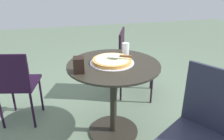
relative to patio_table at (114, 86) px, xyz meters
name	(u,v)px	position (x,y,z in m)	size (l,w,h in m)	color
ground_plane	(113,131)	(0.00, 0.00, -0.52)	(10.00, 10.00, 0.00)	#5E715B
patio_table	(114,86)	(0.00, 0.00, 0.00)	(0.84, 0.84, 0.75)	black
pizza_on_tray	(112,61)	(-0.03, -0.01, 0.24)	(0.40, 0.40, 0.05)	silver
pizza_server	(121,56)	(-0.02, 0.07, 0.28)	(0.14, 0.21, 0.02)	silver
drinking_cup	(126,49)	(-0.21, 0.18, 0.28)	(0.07, 0.07, 0.12)	silver
napkin_dispenser	(79,65)	(0.11, -0.32, 0.29)	(0.09, 0.09, 0.13)	black
patio_chair_near	(131,59)	(-0.70, 0.41, -0.02)	(0.57, 0.57, 0.85)	black
patio_chair_far	(15,82)	(-0.38, -0.92, -0.03)	(0.46, 0.46, 0.82)	black
patio_chair_corner	(204,128)	(0.75, 0.44, 0.01)	(0.59, 0.59, 0.93)	#232537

